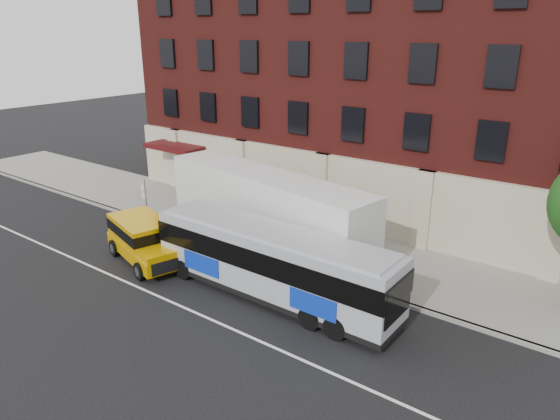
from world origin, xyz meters
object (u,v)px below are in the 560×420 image
Objects in this scene: city_bus at (272,261)px; yellow_suv at (144,238)px; sign_pole at (145,197)px; shipping_container at (266,214)px.

yellow_suv is at bearing -173.96° from city_bus.
sign_pole is at bearing 166.23° from city_bus.
shipping_container reaches higher than sign_pole.
city_bus is 2.04× the size of yellow_suv.
yellow_suv is at bearing -40.10° from sign_pole.
sign_pole is 0.46× the size of yellow_suv.
city_bus is at bearing 6.04° from yellow_suv.
shipping_container is at bearing 4.42° from sign_pole.
sign_pole is 0.22× the size of city_bus.
sign_pole is 5.58m from yellow_suv.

